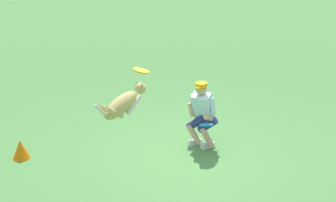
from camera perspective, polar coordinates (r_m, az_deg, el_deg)
ground_plane at (r=8.74m, az=2.10°, el=-6.73°), size 60.00×60.00×0.00m
person at (r=8.89m, az=4.10°, el=-1.35°), size 0.54×0.71×1.29m
dog at (r=7.03m, az=-5.38°, el=-0.30°), size 1.01×0.51×0.48m
frisbee_flying at (r=7.08m, az=-3.25°, el=3.63°), size 0.30×0.30×0.08m
frisbee_held at (r=8.57m, az=4.61°, el=-2.84°), size 0.31×0.30×0.10m
training_cone at (r=9.02m, az=-17.19°, el=-5.54°), size 0.32×0.32×0.35m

